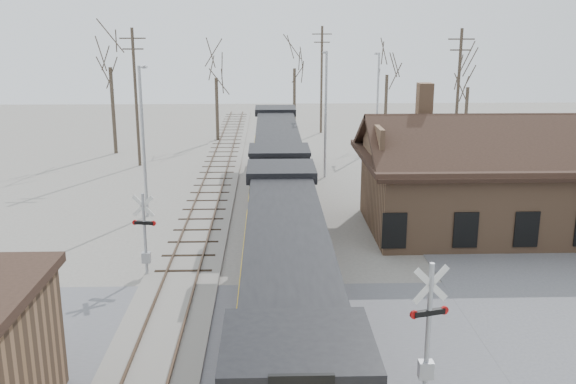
# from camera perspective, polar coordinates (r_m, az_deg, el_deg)

# --- Properties ---
(ground) EXTENTS (140.00, 140.00, 0.00)m
(ground) POSITION_cam_1_polar(r_m,az_deg,el_deg) (24.12, -0.21, -12.46)
(ground) COLOR gray
(ground) RESTS_ON ground
(road) EXTENTS (60.00, 9.00, 0.03)m
(road) POSITION_cam_1_polar(r_m,az_deg,el_deg) (24.11, -0.21, -12.43)
(road) COLOR #5C5C60
(road) RESTS_ON ground
(track_main) EXTENTS (3.40, 90.00, 0.24)m
(track_main) POSITION_cam_1_polar(r_m,az_deg,el_deg) (38.06, -0.85, -1.99)
(track_main) COLOR gray
(track_main) RESTS_ON ground
(track_siding) EXTENTS (3.40, 90.00, 0.24)m
(track_siding) POSITION_cam_1_polar(r_m,az_deg,el_deg) (38.25, -7.60, -2.04)
(track_siding) COLOR gray
(track_siding) RESTS_ON ground
(depot) EXTENTS (15.20, 9.31, 7.90)m
(depot) POSITION_cam_1_polar(r_m,az_deg,el_deg) (36.76, 18.26, 0.43)
(depot) COLOR #886246
(depot) RESTS_ON ground
(locomotive_lead) EXTENTS (3.15, 21.09, 4.69)m
(locomotive_lead) POSITION_cam_1_polar(r_m,az_deg,el_deg) (21.07, -0.05, -9.23)
(locomotive_lead) COLOR black
(locomotive_lead) RESTS_ON ground
(locomotive_trailing) EXTENTS (3.15, 21.09, 4.43)m
(locomotive_trailing) POSITION_cam_1_polar(r_m,az_deg,el_deg) (41.51, -0.96, 2.84)
(locomotive_trailing) COLOR black
(locomotive_trailing) RESTS_ON ground
(crossbuck_near) EXTENTS (1.23, 0.41, 4.39)m
(crossbuck_near) POSITION_cam_1_polar(r_m,az_deg,el_deg) (19.85, 12.32, -12.55)
(crossbuck_near) COLOR #A5A8AD
(crossbuck_near) RESTS_ON ground
(crossbuck_far) EXTENTS (1.09, 0.31, 3.84)m
(crossbuck_far) POSITION_cam_1_polar(r_m,az_deg,el_deg) (29.26, -12.59, -3.96)
(crossbuck_far) COLOR #A5A8AD
(crossbuck_far) RESTS_ON ground
(streetlight_a) EXTENTS (0.25, 2.04, 8.76)m
(streetlight_a) POSITION_cam_1_polar(r_m,az_deg,el_deg) (37.84, -12.74, 5.09)
(streetlight_a) COLOR #A5A8AD
(streetlight_a) RESTS_ON ground
(streetlight_b) EXTENTS (0.25, 2.04, 9.16)m
(streetlight_b) POSITION_cam_1_polar(r_m,az_deg,el_deg) (46.87, 3.36, 7.48)
(streetlight_b) COLOR #A5A8AD
(streetlight_b) RESTS_ON ground
(streetlight_c) EXTENTS (0.25, 2.04, 8.57)m
(streetlight_c) POSITION_cam_1_polar(r_m,az_deg,el_deg) (58.40, 7.96, 8.50)
(streetlight_c) COLOR #A5A8AD
(streetlight_c) RESTS_ON ground
(utility_pole_a) EXTENTS (2.00, 0.24, 10.74)m
(utility_pole_a) POSITION_cam_1_polar(r_m,az_deg,el_deg) (51.96, -13.38, 8.36)
(utility_pole_a) COLOR #382D23
(utility_pole_a) RESTS_ON ground
(utility_pole_b) EXTENTS (2.00, 0.24, 10.81)m
(utility_pole_b) POSITION_cam_1_polar(r_m,az_deg,el_deg) (66.58, 3.00, 10.08)
(utility_pole_b) COLOR #382D23
(utility_pole_b) RESTS_ON ground
(utility_pole_c) EXTENTS (2.00, 0.24, 10.70)m
(utility_pole_c) POSITION_cam_1_polar(r_m,az_deg,el_deg) (51.29, 14.84, 8.17)
(utility_pole_c) COLOR #382D23
(utility_pole_c) RESTS_ON ground
(tree_a) EXTENTS (4.96, 4.96, 12.15)m
(tree_a) POSITION_cam_1_polar(r_m,az_deg,el_deg) (57.44, -15.61, 11.85)
(tree_a) COLOR #382D23
(tree_a) RESTS_ON ground
(tree_b) EXTENTS (4.03, 4.03, 9.88)m
(tree_b) POSITION_cam_1_polar(r_m,az_deg,el_deg) (61.99, -6.43, 10.96)
(tree_b) COLOR #382D23
(tree_b) RESTS_ON ground
(tree_c) EXTENTS (4.24, 4.24, 10.40)m
(tree_c) POSITION_cam_1_polar(r_m,az_deg,el_deg) (70.13, 0.58, 11.78)
(tree_c) COLOR #382D23
(tree_c) RESTS_ON ground
(tree_d) EXTENTS (4.13, 4.13, 10.11)m
(tree_d) POSITION_cam_1_polar(r_m,az_deg,el_deg) (64.29, 8.83, 11.16)
(tree_d) COLOR #382D23
(tree_d) RESTS_ON ground
(tree_e) EXTENTS (3.61, 3.61, 8.85)m
(tree_e) POSITION_cam_1_polar(r_m,az_deg,el_deg) (61.33, 15.76, 9.77)
(tree_e) COLOR #382D23
(tree_e) RESTS_ON ground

